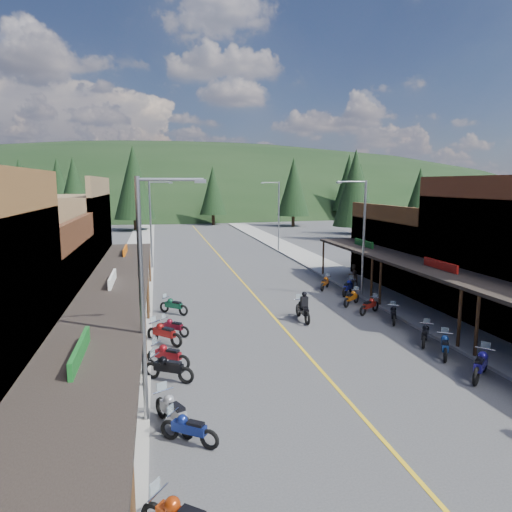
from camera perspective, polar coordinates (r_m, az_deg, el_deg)
ground at (r=22.75m, az=5.31°, el=-10.99°), size 220.00×220.00×0.00m
centerline at (r=41.61m, az=-3.04°, el=-1.74°), size 0.15×90.00×0.01m
sidewalk_west at (r=41.13m, az=-15.09°, el=-2.07°), size 3.40×94.00×0.15m
sidewalk_east at (r=43.82m, az=8.26°, el=-1.18°), size 3.40×94.00×0.15m
shop_west_3 at (r=32.74m, az=-24.96°, el=0.72°), size 10.90×10.20×8.20m
shop_east_3 at (r=37.97m, az=20.17°, el=0.55°), size 10.90×10.20×6.20m
streetlight_0 at (r=14.73m, az=-13.55°, el=-4.22°), size 2.16×0.18×8.00m
streetlight_1 at (r=42.48m, az=-12.86°, el=4.34°), size 2.16×0.18×8.00m
streetlight_2 at (r=31.58m, az=13.10°, el=2.78°), size 2.16×0.18×8.00m
streetlight_3 at (r=52.24m, az=2.70°, el=5.39°), size 2.16×0.18×8.00m
ridge_hill at (r=155.68m, az=-9.96°, el=6.04°), size 310.00×140.00×60.00m
pine_1 at (r=92.02m, az=-23.50°, el=7.96°), size 5.88×5.88×12.50m
pine_2 at (r=78.42m, az=-15.03°, el=8.89°), size 6.72×6.72×14.00m
pine_3 at (r=87.00m, az=-5.41°, el=8.15°), size 5.04×5.04×11.00m
pine_4 at (r=84.02m, az=4.72°, el=8.64°), size 5.88×5.88×12.50m
pine_5 at (r=100.87m, az=11.52°, el=8.98°), size 6.72×6.72×14.00m
pine_6 at (r=99.40m, az=19.78°, el=7.77°), size 5.04×5.04×11.00m
pine_7 at (r=99.65m, az=-27.39°, el=7.73°), size 5.88×5.88×12.50m
pine_8 at (r=62.32m, az=-26.85°, el=6.42°), size 4.48×4.48×10.00m
pine_9 at (r=72.16m, az=12.85°, el=7.71°), size 4.93×4.93×10.80m
pine_10 at (r=71.28m, az=-21.77°, el=7.61°), size 5.38×5.38×11.60m
pine_11 at (r=64.11m, az=12.28°, el=8.31°), size 5.82×5.82×12.40m
bike_west_4 at (r=14.73m, az=-8.37°, el=-20.43°), size 1.96×1.64×1.11m
bike_west_5 at (r=15.59m, az=-10.31°, el=-18.38°), size 1.66×2.32×1.27m
bike_west_6 at (r=18.89m, az=-10.87°, el=-13.43°), size 2.19×1.69×1.21m
bike_west_7 at (r=20.19m, az=-10.94°, el=-11.96°), size 2.09×1.80×1.19m
bike_west_8 at (r=22.93m, az=-11.41°, el=-9.31°), size 2.07×2.08×1.26m
bike_west_9 at (r=24.13m, az=-10.29°, el=-8.59°), size 1.84×1.62×1.06m
bike_west_10 at (r=27.97m, az=-10.26°, el=-6.02°), size 1.97×1.83×1.16m
bike_east_5 at (r=20.83m, az=26.29°, el=-11.94°), size 2.21×2.06×1.30m
bike_east_6 at (r=22.65m, az=22.54°, el=-10.21°), size 1.64×2.07×1.15m
bike_east_7 at (r=23.99m, az=20.39°, el=-9.07°), size 1.68×1.92×1.10m
bike_east_8 at (r=27.03m, az=16.80°, el=-6.89°), size 1.38×1.97×1.07m
bike_east_9 at (r=28.47m, az=14.00°, el=-5.93°), size 1.98×1.58×1.11m
bike_east_10 at (r=30.07m, az=11.86°, el=-5.05°), size 1.92×1.75×1.12m
bike_east_11 at (r=32.85m, az=11.43°, el=-3.73°), size 1.95×2.10×1.23m
bike_east_12 at (r=34.27m, az=8.62°, el=-3.24°), size 1.65×1.92×1.09m
rider_on_bike at (r=26.34m, az=5.89°, el=-6.57°), size 0.80×2.34×1.78m
pedestrian_east_b at (r=34.91m, az=12.06°, el=-2.35°), size 0.91×0.64×1.71m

